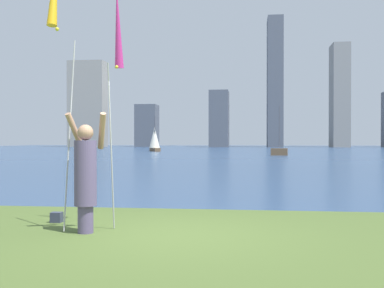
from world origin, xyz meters
TOP-DOWN VIEW (x-y plane):
  - ground at (0.00, 50.95)m, footprint 120.00×138.00m
  - person at (-1.48, -0.01)m, footprint 0.73×0.54m
  - kite_flag_right at (-1.11, 0.63)m, footprint 0.16×0.78m
  - bag at (-2.35, 0.88)m, footprint 0.20×0.17m
  - sailboat_3 at (4.20, 39.44)m, footprint 1.69×0.97m
  - sailboat_4 at (-11.12, 53.76)m, footprint 2.01×2.88m
  - skyline_tower_0 at (-33.55, 91.56)m, footprint 7.82×4.09m
  - skyline_tower_1 at (-21.09, 94.84)m, footprint 4.60×4.96m
  - skyline_tower_2 at (-4.87, 91.23)m, footprint 3.95×6.34m
  - skyline_tower_3 at (6.70, 92.33)m, footprint 3.15×6.27m
  - skyline_tower_4 at (20.00, 93.16)m, footprint 3.43×5.78m

SIDE VIEW (x-z plane):
  - ground at x=0.00m, z-range -0.12..0.00m
  - bag at x=-2.35m, z-range 0.00..0.19m
  - sailboat_3 at x=4.20m, z-range -2.01..2.78m
  - person at x=-1.48m, z-range -0.02..1.97m
  - sailboat_4 at x=-11.12m, z-range -0.72..3.93m
  - kite_flag_right at x=-1.11m, z-range 1.31..5.58m
  - skyline_tower_1 at x=-21.09m, z-range 0.00..9.27m
  - skyline_tower_2 at x=-4.87m, z-range 0.00..11.72m
  - skyline_tower_0 at x=-33.55m, z-range 0.00..18.56m
  - skyline_tower_4 at x=20.00m, z-range 0.00..21.29m
  - skyline_tower_3 at x=6.70m, z-range 0.00..26.87m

